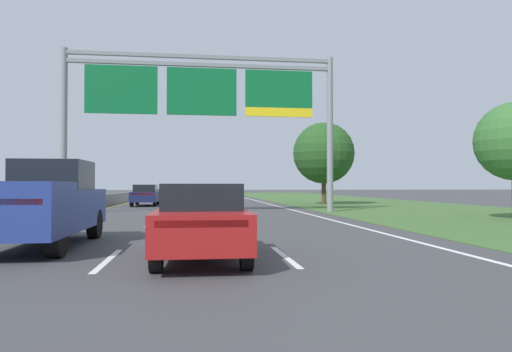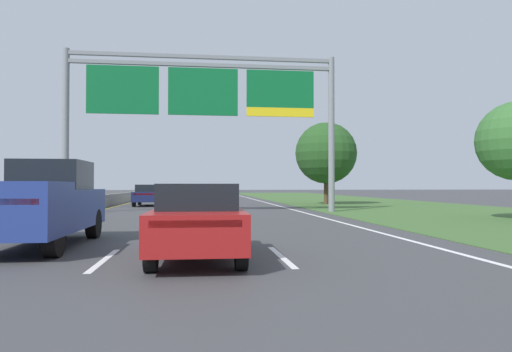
% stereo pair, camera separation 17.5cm
% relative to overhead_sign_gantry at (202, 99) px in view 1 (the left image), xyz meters
% --- Properties ---
extents(ground_plane, '(220.00, 220.00, 0.00)m').
position_rel_overhead_sign_gantry_xyz_m(ground_plane, '(-0.30, 8.61, -6.34)').
color(ground_plane, '#3D3D3F').
extents(lane_striping, '(11.96, 106.00, 0.01)m').
position_rel_overhead_sign_gantry_xyz_m(lane_striping, '(-0.30, 8.15, -6.34)').
color(lane_striping, white).
rests_on(lane_striping, ground).
extents(grass_verge_right, '(14.00, 110.00, 0.02)m').
position_rel_overhead_sign_gantry_xyz_m(grass_verge_right, '(13.65, 8.61, -6.33)').
color(grass_verge_right, '#3D602D').
rests_on(grass_verge_right, ground).
extents(median_barrier_concrete, '(0.60, 110.00, 0.85)m').
position_rel_overhead_sign_gantry_xyz_m(median_barrier_concrete, '(-6.90, 8.61, -5.99)').
color(median_barrier_concrete, gray).
rests_on(median_barrier_concrete, ground).
extents(overhead_sign_gantry, '(15.06, 0.42, 8.92)m').
position_rel_overhead_sign_gantry_xyz_m(overhead_sign_gantry, '(0.00, 0.00, 0.00)').
color(overhead_sign_gantry, gray).
rests_on(overhead_sign_gantry, ground).
extents(pickup_truck_blue, '(2.03, 5.41, 2.20)m').
position_rel_overhead_sign_gantry_xyz_m(pickup_truck_blue, '(-4.13, -13.55, -5.27)').
color(pickup_truck_blue, navy).
rests_on(pickup_truck_blue, ground).
extents(car_grey_centre_lane_sedan, '(1.85, 4.41, 1.57)m').
position_rel_overhead_sign_gantry_xyz_m(car_grey_centre_lane_sedan, '(-0.31, 14.62, -5.52)').
color(car_grey_centre_lane_sedan, slate).
rests_on(car_grey_centre_lane_sedan, ground).
extents(car_navy_left_lane_sedan, '(1.85, 4.41, 1.57)m').
position_rel_overhead_sign_gantry_xyz_m(car_navy_left_lane_sedan, '(-3.99, 9.27, -5.52)').
color(car_navy_left_lane_sedan, '#161E47').
rests_on(car_navy_left_lane_sedan, ground).
extents(car_red_centre_lane_sedan, '(1.89, 4.43, 1.57)m').
position_rel_overhead_sign_gantry_xyz_m(car_red_centre_lane_sedan, '(-0.23, -15.91, -5.52)').
color(car_red_centre_lane_sedan, maroon).
rests_on(car_red_centre_lane_sedan, ground).
extents(roadside_tree_mid, '(4.90, 4.90, 6.55)m').
position_rel_overhead_sign_gantry_xyz_m(roadside_tree_mid, '(9.86, 10.18, -2.25)').
color(roadside_tree_mid, '#4C3823').
rests_on(roadside_tree_mid, ground).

